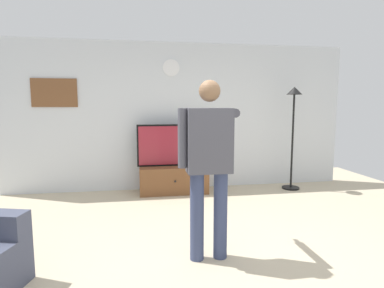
{
  "coord_description": "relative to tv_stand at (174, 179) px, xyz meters",
  "views": [
    {
      "loc": [
        -0.72,
        -2.87,
        1.56
      ],
      "look_at": [
        -0.05,
        1.2,
        1.05
      ],
      "focal_mm": 29.17,
      "sensor_mm": 36.0,
      "label": 1
    }
  ],
  "objects": [
    {
      "name": "person_standing_nearer_lamp",
      "position": [
        0.1,
        -2.49,
        0.79
      ],
      "size": [
        0.62,
        0.78,
        1.81
      ],
      "color": "#384266",
      "rests_on": "ground_plane"
    },
    {
      "name": "ground_plane",
      "position": [
        0.15,
        -2.6,
        -0.24
      ],
      "size": [
        8.4,
        8.4,
        0.0
      ],
      "primitive_type": "plane",
      "color": "beige"
    },
    {
      "name": "framed_picture",
      "position": [
        -2.03,
        0.3,
        1.54
      ],
      "size": [
        0.76,
        0.04,
        0.49
      ],
      "primitive_type": "cube",
      "color": "brown"
    },
    {
      "name": "tv_stand",
      "position": [
        0.0,
        0.0,
        0.0
      ],
      "size": [
        1.21,
        0.54,
        0.48
      ],
      "color": "brown",
      "rests_on": "ground_plane"
    },
    {
      "name": "back_wall",
      "position": [
        0.15,
        0.35,
        1.11
      ],
      "size": [
        6.4,
        0.1,
        2.7
      ],
      "primitive_type": "cube",
      "color": "silver",
      "rests_on": "ground_plane"
    },
    {
      "name": "wall_clock",
      "position": [
        0.0,
        0.29,
        2.0
      ],
      "size": [
        0.3,
        0.03,
        0.3
      ],
      "primitive_type": "cylinder",
      "rotation": [
        1.57,
        0.0,
        0.0
      ],
      "color": "white"
    },
    {
      "name": "television",
      "position": [
        0.0,
        0.05,
        0.61
      ],
      "size": [
        1.28,
        0.07,
        0.75
      ],
      "color": "black",
      "rests_on": "tv_stand"
    },
    {
      "name": "floor_lamp",
      "position": [
        2.21,
        -0.11,
        1.12
      ],
      "size": [
        0.32,
        0.32,
        1.9
      ],
      "color": "black",
      "rests_on": "ground_plane"
    }
  ]
}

